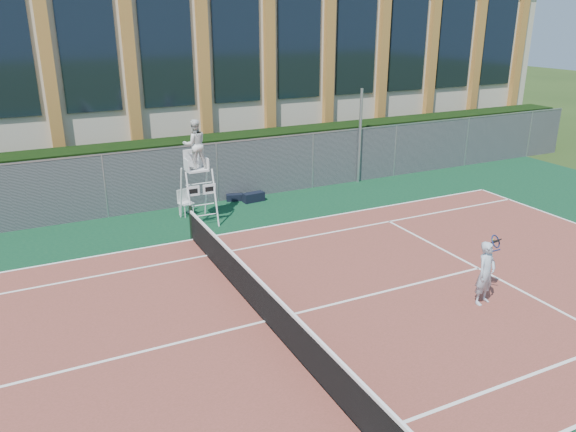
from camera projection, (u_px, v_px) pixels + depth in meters
name	position (u px, v px, depth m)	size (l,w,h in m)	color
ground	(265.00, 322.00, 12.73)	(120.00, 120.00, 0.00)	#233814
apron	(248.00, 303.00, 13.58)	(36.00, 20.00, 0.01)	#0B3320
tennis_court	(265.00, 322.00, 12.73)	(23.77, 10.97, 0.02)	brown
tennis_net	(265.00, 301.00, 12.55)	(0.10, 11.30, 1.10)	black
fence	(163.00, 180.00, 19.80)	(40.00, 0.06, 2.20)	#595E60
hedge	(155.00, 172.00, 20.81)	(40.00, 1.40, 2.20)	black
building	(110.00, 70.00, 26.49)	(45.00, 10.60, 8.22)	#BDB19D
steel_pole	(360.00, 136.00, 22.80)	(0.12, 0.12, 3.85)	#9EA0A5
umpire_chair	(195.00, 147.00, 18.11)	(0.98, 1.50, 3.49)	white
plastic_chair	(184.00, 200.00, 19.39)	(0.53, 0.53, 0.91)	silver
sports_bag_near	(254.00, 197.00, 20.90)	(0.80, 0.32, 0.34)	black
sports_bag_far	(235.00, 197.00, 21.02)	(0.62, 0.27, 0.25)	black
tennis_player	(486.00, 273.00, 13.28)	(0.93, 0.67, 1.60)	#ADBFD0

